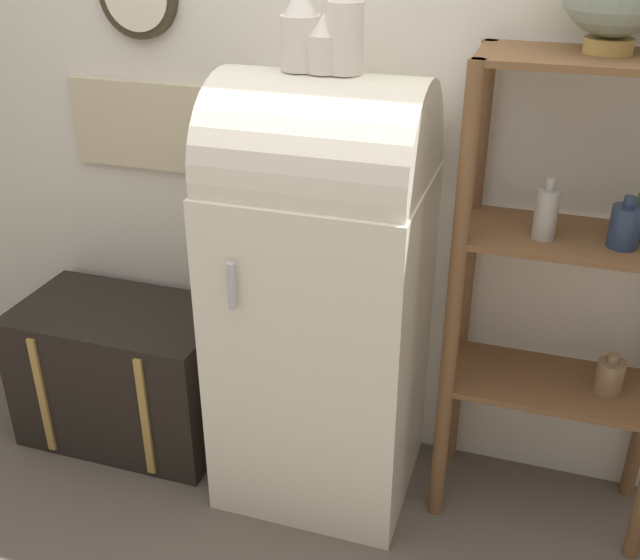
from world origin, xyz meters
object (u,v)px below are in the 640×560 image
vase_right (346,22)px  vase_center (325,45)px  refrigerator (322,292)px  vase_left (300,31)px  suitcase_trunk (126,372)px

vase_right → vase_center: bearing=-179.6°
refrigerator → vase_left: 0.83m
vase_left → vase_center: bearing=-5.9°
refrigerator → vase_right: (0.07, 0.00, 0.86)m
vase_center → vase_right: size_ratio=0.54×
suitcase_trunk → vase_left: (0.75, -0.01, 1.33)m
suitcase_trunk → vase_left: vase_left is taller
refrigerator → suitcase_trunk: size_ratio=1.90×
refrigerator → vase_center: (0.01, 0.00, 0.79)m
suitcase_trunk → vase_center: vase_center is taller
vase_left → vase_right: (0.14, -0.01, 0.03)m
refrigerator → vase_left: (-0.07, 0.01, 0.83)m
refrigerator → suitcase_trunk: 0.96m
suitcase_trunk → vase_center: 1.53m
refrigerator → vase_center: size_ratio=9.30×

